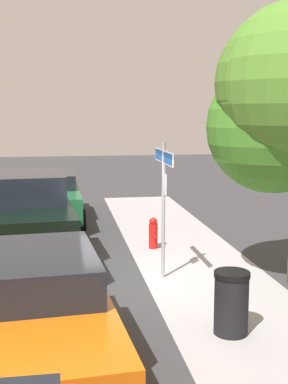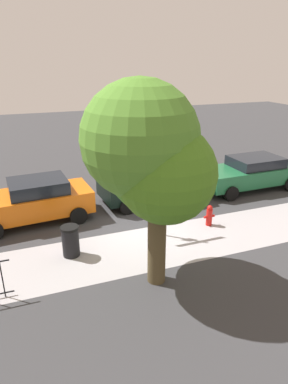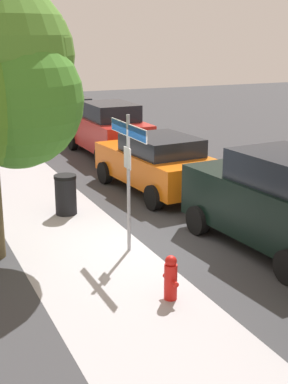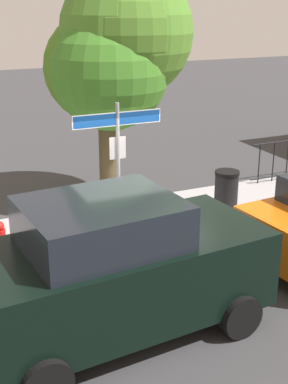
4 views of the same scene
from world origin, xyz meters
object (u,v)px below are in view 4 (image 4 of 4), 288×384
Objects in this scene: fire_hydrant at (0,241)px; trash_bin at (226,192)px; street_sign at (118,145)px; shade_tree at (117,50)px; car_black at (116,269)px.

trash_bin reaches higher than fire_hydrant.
street_sign is 2.84× the size of trash_bin.
street_sign reaches higher than trash_bin.
shade_tree is (0.89, 2.21, 1.51)m from street_sign.
trash_bin is (5.03, 0.30, 0.11)m from fire_hydrant.
shade_tree is at bearing 68.05° from street_sign.
fire_hydrant is at bearing 105.67° from car_black.
fire_hydrant is 0.80× the size of trash_bin.
street_sign reaches higher than car_black.
fire_hydrant is 5.04m from trash_bin.
fire_hydrant is at bearing -176.59° from trash_bin.
street_sign is at bearing -169.82° from trash_bin.
car_black is 5.15m from trash_bin.
street_sign is 0.64× the size of car_black.
trash_bin is at bearing 35.21° from car_black.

